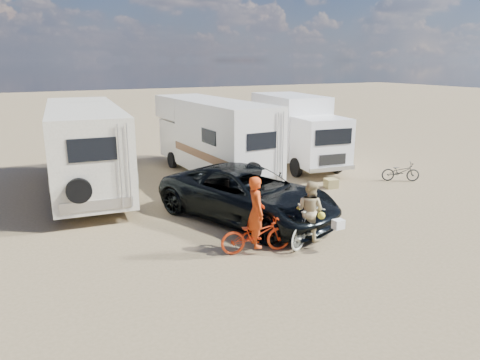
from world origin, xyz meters
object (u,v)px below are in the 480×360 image
bike_woman (309,227)px  bike_parked (401,172)px  bike_man (256,234)px  box_truck (298,132)px  rv_left (86,150)px  rv_main (213,139)px  dark_suv (248,194)px  rider_woman (310,217)px  cooler (305,205)px  crate (331,183)px  rider_man (256,218)px

bike_woman → bike_parked: size_ratio=1.14×
bike_woman → bike_man: bearing=57.6°
box_truck → rv_left: bearing=-173.0°
bike_parked → rv_main: bearing=88.3°
bike_man → bike_parked: bike_man is taller
dark_suv → rider_woman: (0.51, -2.57, -0.01)m
box_truck → rider_woman: (-5.11, -8.11, -0.83)m
cooler → bike_parked: bearing=17.0°
dark_suv → bike_man: (-1.00, -2.32, -0.33)m
bike_parked → cooler: bearing=135.5°
dark_suv → crate: (4.64, 1.71, -0.64)m
rider_woman → crate: (4.13, 4.28, -0.63)m
rv_main → bike_man: (-2.29, -7.90, -1.14)m
crate → rv_left: bearing=156.0°
rider_man → cooler: rider_man is taller
rv_main → rider_woman: bearing=-97.8°
bike_man → crate: size_ratio=4.12×
bike_parked → crate: 3.25m
dark_suv → bike_man: dark_suv is taller
rv_main → box_truck: bearing=-2.9°
rider_man → box_truck: bearing=-27.1°
box_truck → bike_woman: bearing=-115.2°
rv_main → rv_left: size_ratio=0.93×
dark_suv → bike_woman: (0.51, -2.57, -0.30)m
bike_woman → cooler: 2.87m
rv_main → dark_suv: size_ratio=1.31×
cooler → rider_man: bearing=-141.7°
dark_suv → bike_man: size_ratio=3.17×
bike_woman → rider_man: size_ratio=0.94×
box_truck → rv_main: bearing=-173.5°
bike_parked → crate: size_ratio=3.36×
rv_main → rv_left: bearing=178.2°
bike_woman → dark_suv: bearing=-11.7°
crate → bike_man: bearing=-144.5°
rider_man → rv_main: bearing=-3.2°
rv_main → bike_man: rv_main is taller
bike_woman → crate: (4.13, 4.28, -0.34)m
box_truck → bike_man: size_ratio=3.33×
rider_man → rider_woman: 1.53m
rv_main → bike_man: size_ratio=4.17×
box_truck → bike_woman: size_ratio=3.56×
rider_woman → crate: bearing=-67.0°
rv_left → bike_parked: 12.60m
bike_man → rider_man: bearing=0.0°
rider_woman → cooler: 2.92m
rv_left → cooler: bearing=-37.9°
dark_suv → rider_woman: 2.62m
rv_left → bike_man: bearing=-63.9°
dark_suv → crate: bearing=-1.7°
rv_main → rider_man: (-2.29, -7.90, -0.70)m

